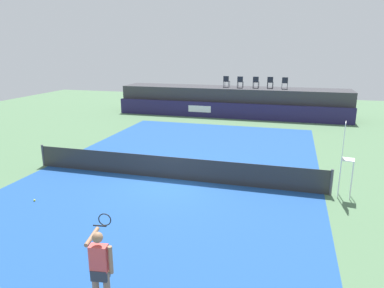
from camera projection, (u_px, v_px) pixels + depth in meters
ground_plane at (191, 158)px, 17.54m from camera, size 48.00×48.00×0.00m
court_inner at (171, 179)px, 14.76m from camera, size 12.00×22.00×0.00m
sponsor_wall at (228, 111)px, 27.14m from camera, size 18.00×0.22×1.20m
spectator_platform at (233, 101)px, 28.68m from camera, size 18.00×2.80×2.20m
spectator_chair_far_left at (226, 81)px, 28.39m from camera, size 0.48×0.48×0.89m
spectator_chair_left at (240, 81)px, 27.96m from camera, size 0.44×0.44×0.89m
spectator_chair_center at (256, 82)px, 27.80m from camera, size 0.46×0.46×0.89m
spectator_chair_right at (270, 82)px, 27.63m from camera, size 0.45×0.45×0.89m
spectator_chair_far_right at (285, 82)px, 27.18m from camera, size 0.45×0.45×0.89m
umpire_chair at (345, 155)px, 12.64m from camera, size 0.50×0.50×2.76m
tennis_net at (171, 168)px, 14.63m from camera, size 12.40×0.02×0.95m
net_post_near at (43, 155)px, 16.25m from camera, size 0.10×0.10×1.00m
net_post_far at (331, 182)px, 13.01m from camera, size 0.10×0.10×1.00m
tennis_player at (100, 268)px, 7.20m from camera, size 0.81×1.12×1.77m
tennis_ball at (34, 200)px, 12.59m from camera, size 0.07×0.07×0.07m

